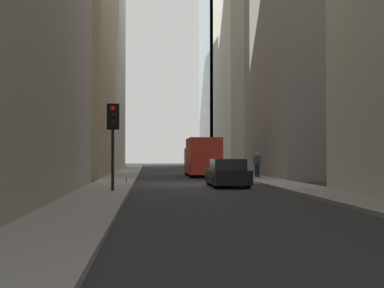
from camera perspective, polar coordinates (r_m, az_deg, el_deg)
name	(u,v)px	position (r m, az deg, el deg)	size (l,w,h in m)	color
ground_plane	(196,184)	(27.93, 0.45, -4.56)	(135.00, 135.00, 0.00)	#262628
sidewalk_right	(113,184)	(27.88, -8.83, -4.40)	(90.00, 2.20, 0.14)	gray
sidewalk_left	(277,183)	(28.69, 9.46, -4.31)	(90.00, 2.20, 0.14)	gray
building_left_far	(260,54)	(61.78, 7.69, 9.98)	(17.51, 10.50, 27.21)	beige
building_right_far	(78,54)	(59.49, -12.68, 9.82)	(14.57, 10.50, 25.95)	#B7B2A5
delivery_truck	(202,157)	(38.11, 1.15, -1.47)	(6.46, 2.25, 2.84)	red
sedan_black	(227,174)	(25.87, 4.00, -3.35)	(4.30, 1.78, 1.42)	black
traffic_light_foreground	(113,126)	(21.36, -8.88, 1.97)	(0.43, 0.52, 3.64)	black
pedestrian	(257,163)	(34.16, 7.32, -2.17)	(0.26, 0.44, 1.68)	black
discarded_bottle	(126,180)	(28.33, -7.39, -4.00)	(0.07, 0.07, 0.27)	brown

